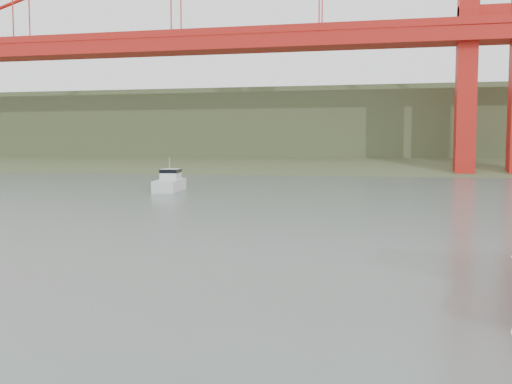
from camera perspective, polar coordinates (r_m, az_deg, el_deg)
ground at (r=21.72m, az=-0.17°, el=-8.47°), size 400.00×400.00×0.00m
headlands at (r=146.26m, az=10.29°, el=5.45°), size 500.00×105.36×27.12m
motorboat at (r=62.39m, az=-8.60°, el=0.96°), size 3.15×7.06×3.75m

